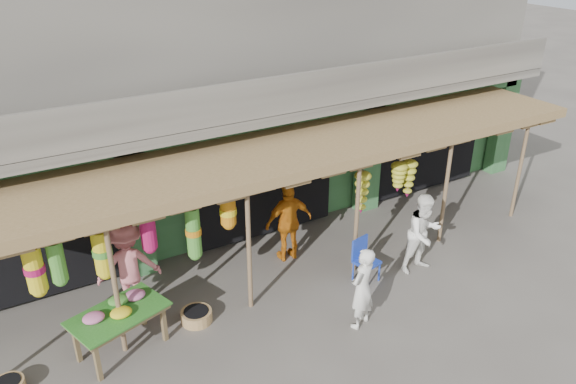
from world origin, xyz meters
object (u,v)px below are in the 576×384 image
person_front (362,288)px  person_right (424,233)px  person_vendor (289,222)px  person_shopper (128,265)px  flower_table (118,314)px  blue_chair (364,257)px

person_front → person_right: (2.26, 0.85, 0.07)m
person_vendor → person_shopper: 3.53m
flower_table → person_shopper: (0.52, 1.16, 0.16)m
person_front → person_right: person_right is taller
flower_table → person_vendor: bearing=-2.5°
blue_chair → person_right: person_right is taller
flower_table → person_right: (6.30, -0.71, 0.12)m
flower_table → person_shopper: bearing=48.0°
flower_table → blue_chair: (5.00, -0.38, -0.24)m
person_vendor → person_right: bearing=144.8°
person_front → person_right: bearing=178.1°
person_right → person_vendor: (-2.25, 1.83, 0.04)m
person_right → person_vendor: 2.90m
blue_chair → person_shopper: bearing=148.7°
flower_table → blue_chair: bearing=-22.2°
flower_table → person_shopper: size_ratio=0.97×
blue_chair → person_shopper: size_ratio=0.51×
person_vendor → person_shopper: size_ratio=1.00×
blue_chair → person_shopper: person_shopper is taller
flower_table → person_front: bearing=-39.0°
flower_table → blue_chair: size_ratio=1.90×
person_vendor → blue_chair: bearing=126.3°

